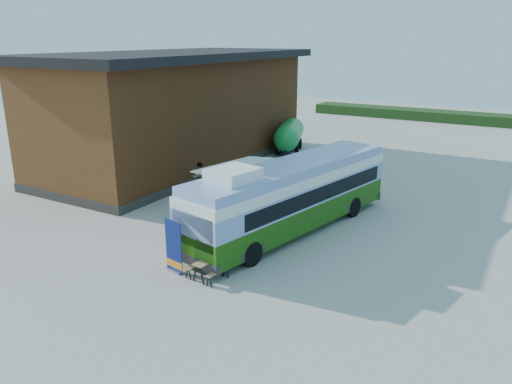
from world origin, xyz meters
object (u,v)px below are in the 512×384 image
Objects in this scene: bus at (291,194)px; banner at (174,251)px; picnic_table at (207,265)px; person_a at (265,188)px; slurry_tanker at (289,134)px; person_b at (199,177)px.

banner is at bearing -95.90° from bus.
bus is 8.94× the size of picnic_table.
banner is at bearing -124.26° from person_a.
slurry_tanker is (-6.79, 20.27, 0.80)m from picnic_table.
picnic_table is at bearing -83.79° from bus.
person_a reaches higher than picnic_table.
person_a is 0.31× the size of slurry_tanker.
bus reaches higher than person_b.
banner is 8.62m from person_a.
bus is 7.09× the size of person_b.
banner reaches higher than person_b.
slurry_tanker reaches higher than banner.
slurry_tanker reaches higher than picnic_table.
bus reaches higher than person_a.
banner is 1.11× the size of person_a.
banner is at bearing -95.29° from slurry_tanker.
person_b is at bearing 137.75° from person_a.
person_a is 12.77m from slurry_tanker.
bus is 5.89m from picnic_table.
person_b is at bearing -109.19° from slurry_tanker.
person_a is at bearing -89.23° from slurry_tanker.
bus is 5.86× the size of banner.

